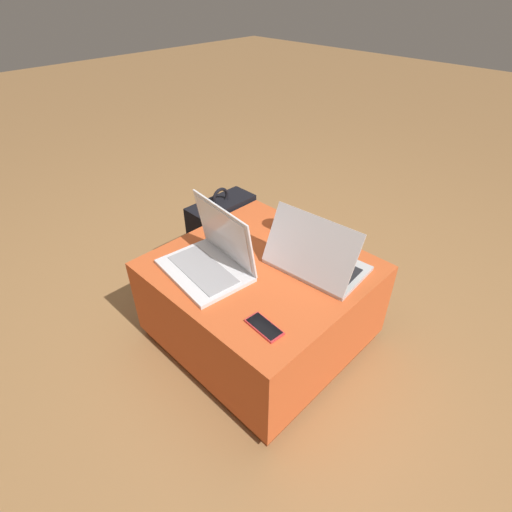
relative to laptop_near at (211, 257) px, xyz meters
name	(u,v)px	position (x,y,z in m)	size (l,w,h in m)	color
ground_plane	(260,335)	(0.13, 0.16, -0.47)	(14.00, 14.00, 0.00)	#9E7042
ottoman	(261,302)	(0.13, 0.16, -0.26)	(0.81, 0.77, 0.42)	maroon
laptop_near	(211,257)	(0.00, 0.00, 0.00)	(0.38, 0.30, 0.27)	silver
laptop_far	(315,259)	(0.29, 0.29, -0.01)	(0.40, 0.28, 0.24)	silver
cell_phone	(264,327)	(0.38, -0.09, -0.05)	(0.14, 0.07, 0.01)	red
backpack	(222,238)	(-0.38, 0.38, -0.26)	(0.20, 0.36, 0.51)	black
coffee_mug	(286,221)	(0.02, 0.43, 0.00)	(0.13, 0.09, 0.10)	white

